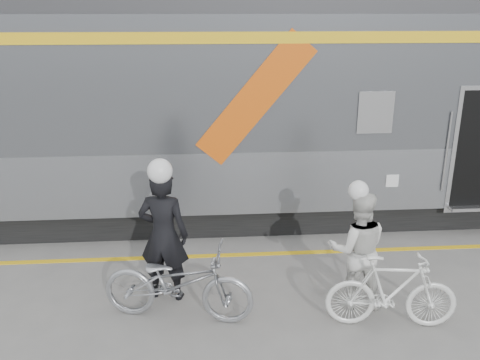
{
  "coord_description": "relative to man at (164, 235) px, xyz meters",
  "views": [
    {
      "loc": [
        -1.0,
        -5.41,
        3.87
      ],
      "look_at": [
        -0.46,
        1.6,
        1.5
      ],
      "focal_mm": 38.0,
      "sensor_mm": 36.0,
      "label": 1
    }
  ],
  "objects": [
    {
      "name": "ground",
      "position": [
        1.56,
        -0.97,
        -0.94
      ],
      "size": [
        90.0,
        90.0,
        0.0
      ],
      "primitive_type": "plane",
      "color": "slate",
      "rests_on": "ground"
    },
    {
      "name": "train",
      "position": [
        3.23,
        3.23,
        1.11
      ],
      "size": [
        24.0,
        3.17,
        4.1
      ],
      "color": "black",
      "rests_on": "ground"
    },
    {
      "name": "safety_strip",
      "position": [
        1.56,
        1.18,
        -0.94
      ],
      "size": [
        24.0,
        0.12,
        0.01
      ],
      "primitive_type": "cube",
      "color": "yellow",
      "rests_on": "ground"
    },
    {
      "name": "man",
      "position": [
        0.0,
        0.0,
        0.0
      ],
      "size": [
        0.77,
        0.59,
        1.88
      ],
      "primitive_type": "imported",
      "rotation": [
        0.0,
        0.0,
        2.92
      ],
      "color": "black",
      "rests_on": "ground"
    },
    {
      "name": "bicycle_left",
      "position": [
        0.2,
        -0.55,
        -0.42
      ],
      "size": [
        2.08,
        1.1,
        1.04
      ],
      "primitive_type": "imported",
      "rotation": [
        0.0,
        0.0,
        1.35
      ],
      "color": "#9EA0A5",
      "rests_on": "ground"
    },
    {
      "name": "woman",
      "position": [
        2.59,
        -0.38,
        -0.12
      ],
      "size": [
        0.87,
        0.72,
        1.64
      ],
      "primitive_type": "imported",
      "rotation": [
        0.0,
        0.0,
        3.01
      ],
      "color": "silver",
      "rests_on": "ground"
    },
    {
      "name": "bicycle_right",
      "position": [
        2.89,
        -0.93,
        -0.45
      ],
      "size": [
        1.7,
        0.68,
        0.99
      ],
      "primitive_type": "imported",
      "rotation": [
        0.0,
        0.0,
        1.44
      ],
      "color": "white",
      "rests_on": "ground"
    },
    {
      "name": "helmet_man",
      "position": [
        0.0,
        0.0,
        1.11
      ],
      "size": [
        0.33,
        0.33,
        0.33
      ],
      "primitive_type": "sphere",
      "color": "white",
      "rests_on": "man"
    },
    {
      "name": "helmet_woman",
      "position": [
        2.59,
        -0.38,
        0.83
      ],
      "size": [
        0.26,
        0.26,
        0.26
      ],
      "primitive_type": "sphere",
      "color": "white",
      "rests_on": "woman"
    }
  ]
}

